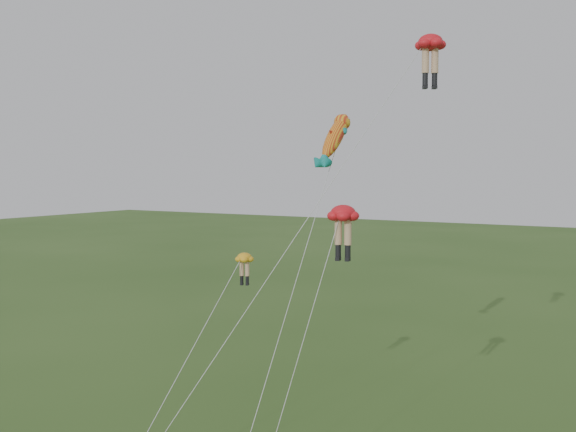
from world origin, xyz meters
The scene contains 4 objects.
legs_kite_red_high centered at (6.61, 7.17, 19.04)m, with size 10.89×10.89×19.93m.
legs_kite_red_mid centered at (4.98, 1.97, 11.74)m, with size 3.32×3.98×12.46m.
legs_kite_yellow centered at (-1.83, 4.68, 8.97)m, with size 2.24×8.44×9.78m.
fish_kite centered at (1.60, 8.28, 15.48)m, with size 1.34×10.03×17.01m.
Camera 1 is at (15.90, -21.07, 13.78)m, focal length 40.00 mm.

